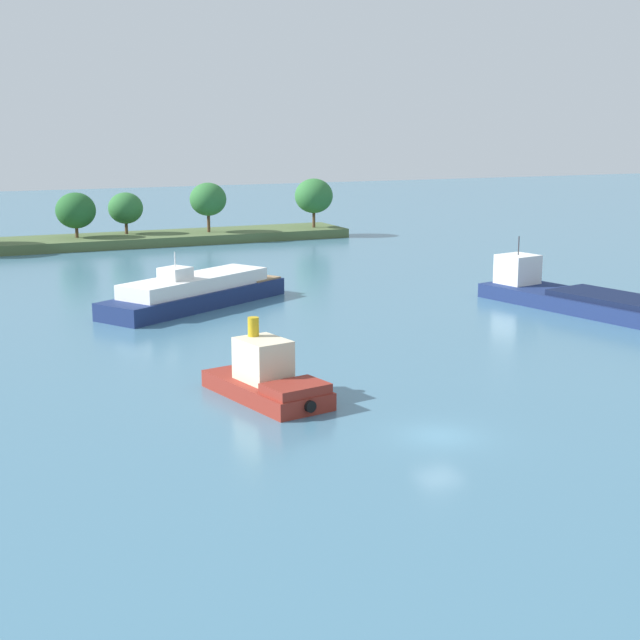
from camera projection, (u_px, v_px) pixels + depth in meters
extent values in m
plane|color=teal|center=(440.00, 436.00, 51.56)|extent=(400.00, 400.00, 0.00)
cube|color=#4C6038|center=(104.00, 241.00, 129.65)|extent=(69.51, 10.21, 1.29)
cylinder|color=#513823|center=(77.00, 232.00, 128.08)|extent=(0.44, 0.44, 1.53)
ellipsoid|color=#235B28|center=(76.00, 210.00, 127.48)|extent=(5.37, 5.37, 4.84)
cylinder|color=#513823|center=(126.00, 228.00, 132.21)|extent=(0.44, 0.44, 1.69)
ellipsoid|color=#2D6B33|center=(126.00, 208.00, 131.63)|extent=(4.83, 4.83, 4.34)
cylinder|color=#513823|center=(209.00, 223.00, 134.33)|extent=(0.44, 0.44, 2.59)
ellipsoid|color=#2D6B33|center=(208.00, 199.00, 133.63)|extent=(5.18, 5.18, 4.66)
cylinder|color=#513823|center=(314.00, 219.00, 140.26)|extent=(0.44, 0.44, 2.42)
ellipsoid|color=#2D6B33|center=(314.00, 196.00, 139.55)|extent=(5.64, 5.64, 5.07)
cube|color=maroon|center=(266.00, 390.00, 58.54)|extent=(5.76, 9.96, 1.07)
cube|color=maroon|center=(296.00, 388.00, 55.75)|extent=(4.01, 3.28, 0.60)
cube|color=beige|center=(263.00, 360.00, 58.39)|extent=(3.18, 3.72, 2.60)
cylinder|color=gold|center=(253.00, 327.00, 58.88)|extent=(0.70, 0.70, 1.20)
cylinder|color=black|center=(310.00, 406.00, 54.71)|extent=(0.75, 0.43, 0.70)
cube|color=navy|center=(195.00, 298.00, 87.27)|extent=(19.95, 14.58, 1.58)
cube|color=white|center=(195.00, 283.00, 86.98)|extent=(15.74, 11.68, 1.30)
cube|color=white|center=(175.00, 273.00, 84.73)|extent=(3.24, 3.20, 1.10)
cube|color=#937551|center=(251.00, 277.00, 93.47)|extent=(5.46, 5.81, 0.16)
cylinder|color=silver|center=(175.00, 260.00, 84.47)|extent=(0.10, 0.10, 1.40)
cube|color=white|center=(518.00, 269.00, 91.72)|extent=(3.99, 3.84, 2.80)
cylinder|color=#333338|center=(519.00, 246.00, 91.25)|extent=(0.12, 0.12, 1.80)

